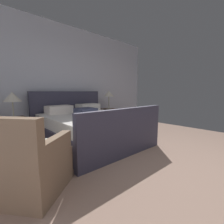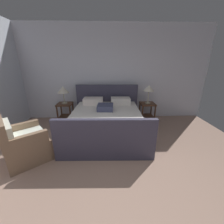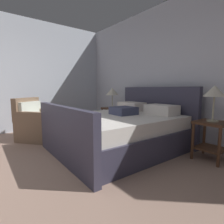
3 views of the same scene
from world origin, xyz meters
TOP-DOWN VIEW (x-y plane):
  - wall_back at (0.00, 3.35)m, footprint 5.86×0.12m
  - bed at (-0.29, 2.11)m, footprint 1.95×2.20m
  - nightstand_right at (0.98, 2.86)m, footprint 0.44×0.44m
  - table_lamp_right at (0.98, 2.86)m, footprint 0.31×0.31m
  - nightstand_left at (-1.56, 2.93)m, footprint 0.44×0.44m
  - table_lamp_left at (-1.56, 2.93)m, footprint 0.34×0.34m
  - armchair at (-1.85, 1.10)m, footprint 1.02×1.02m

SIDE VIEW (x-z plane):
  - armchair at x=-1.85m, z-range -0.10..0.80m
  - bed at x=-0.29m, z-range -0.22..0.91m
  - nightstand_right at x=0.98m, z-range 0.10..0.70m
  - nightstand_left at x=-1.56m, z-range 0.10..0.70m
  - table_lamp_left at x=-1.56m, z-range 0.75..1.27m
  - table_lamp_right at x=0.98m, z-range 0.77..1.31m
  - wall_back at x=0.00m, z-range 0.00..2.86m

